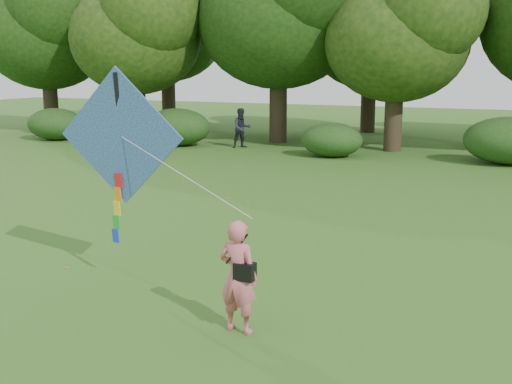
% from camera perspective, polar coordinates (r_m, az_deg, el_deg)
% --- Properties ---
extents(ground, '(100.00, 100.00, 0.00)m').
position_cam_1_polar(ground, '(10.67, 0.40, -10.30)').
color(ground, '#265114').
rests_on(ground, ground).
extents(man_kite_flyer, '(0.67, 0.48, 1.71)m').
position_cam_1_polar(man_kite_flyer, '(9.53, -1.59, -7.51)').
color(man_kite_flyer, '#D2636C').
rests_on(man_kite_flyer, ground).
extents(bystander_left, '(1.14, 1.14, 1.86)m').
position_cam_1_polar(bystander_left, '(30.37, -1.27, 5.70)').
color(bystander_left, '#20212B').
rests_on(bystander_left, ground).
extents(crossbody_bag, '(0.43, 0.20, 0.70)m').
position_cam_1_polar(crossbody_bag, '(9.42, -1.02, -7.01)').
color(crossbody_bag, black).
rests_on(crossbody_bag, ground).
extents(flying_kite, '(4.28, 1.41, 3.18)m').
position_cam_1_polar(flying_kite, '(11.53, -11.92, 4.66)').
color(flying_kite, '#2840B1').
rests_on(flying_kite, ground).
extents(tree_line, '(54.70, 15.30, 9.48)m').
position_cam_1_polar(tree_line, '(32.12, 20.11, 13.69)').
color(tree_line, '#3A2D1E').
rests_on(tree_line, ground).
extents(shrub_band, '(39.15, 3.22, 1.88)m').
position_cam_1_polar(shrub_band, '(27.29, 13.68, 4.58)').
color(shrub_band, '#264919').
rests_on(shrub_band, ground).
extents(fallen_leaves, '(10.74, 10.72, 0.01)m').
position_cam_1_polar(fallen_leaves, '(13.06, 2.99, -6.18)').
color(fallen_leaves, olive).
rests_on(fallen_leaves, ground).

